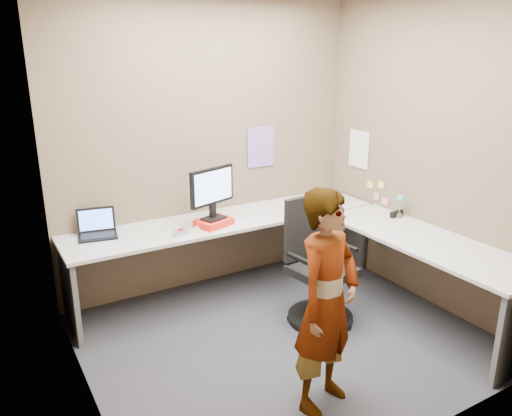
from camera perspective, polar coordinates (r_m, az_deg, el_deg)
ground at (r=4.17m, az=3.23°, el=-14.58°), size 3.00×3.00×0.00m
wall_back at (r=4.74m, az=-5.26°, el=6.98°), size 3.00×0.00×3.00m
wall_right at (r=4.63m, az=19.29°, el=5.81°), size 0.00×2.70×2.70m
wall_left at (r=3.08m, az=-20.23°, el=0.19°), size 0.00×2.70×2.70m
desk at (r=4.41m, az=5.33°, el=-4.17°), size 2.98×2.58×0.73m
paper_ream at (r=4.44m, az=-4.83°, el=-1.64°), size 0.36×0.31×0.06m
monitor at (r=4.36m, az=-5.02°, el=2.16°), size 0.47×0.21×0.46m
laptop at (r=4.39m, az=-17.70°, el=-2.30°), size 0.35×0.31×0.22m
trackball_mouse at (r=4.24m, az=-8.59°, el=-2.76°), size 0.12×0.08×0.07m
origami at (r=4.39m, az=-6.46°, el=-1.88°), size 0.10×0.10×0.06m
stapler at (r=4.84m, az=15.76°, el=-0.64°), size 0.15×0.06×0.05m
flower at (r=4.79m, az=16.14°, el=0.58°), size 0.07×0.07×0.22m
calendar_purple at (r=5.00m, az=0.56°, el=7.01°), size 0.30×0.01×0.40m
calendar_white at (r=5.25m, az=11.67°, el=6.61°), size 0.01×0.28×0.38m
sticky_note_a at (r=5.07m, az=14.09°, el=2.58°), size 0.01×0.07×0.07m
sticky_note_b at (r=5.14m, az=13.60°, el=1.30°), size 0.01×0.07×0.07m
sticky_note_c at (r=5.06m, az=14.52°, el=0.75°), size 0.01×0.07×0.07m
sticky_note_d at (r=5.18m, az=12.92°, el=2.63°), size 0.01×0.07×0.07m
office_chair at (r=4.27m, az=6.93°, el=-7.32°), size 0.57×0.56×1.05m
person at (r=3.17m, az=8.11°, el=-10.61°), size 0.62×0.50×1.45m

